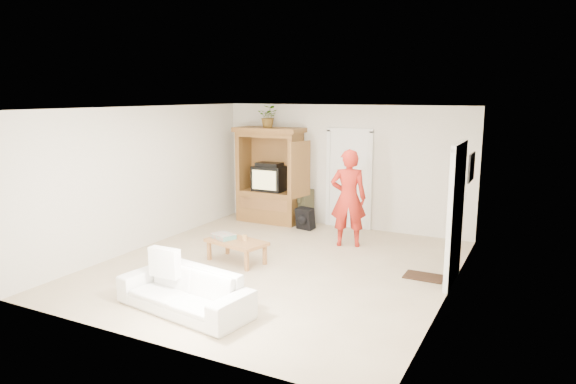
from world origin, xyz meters
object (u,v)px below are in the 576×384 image
man (348,198)px  coffee_table (236,243)px  sofa (184,291)px  armoire (271,181)px

man → coffee_table: size_ratio=1.62×
sofa → coffee_table: size_ratio=1.68×
sofa → armoire: bearing=114.2°
armoire → coffee_table: armoire is taller
armoire → sofa: armoire is taller
armoire → coffee_table: 2.96m
armoire → man: 2.41m
man → coffee_table: (-1.33, -1.79, -0.58)m
armoire → sofa: (1.34, -4.76, -0.63)m
armoire → man: bearing=-24.2°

